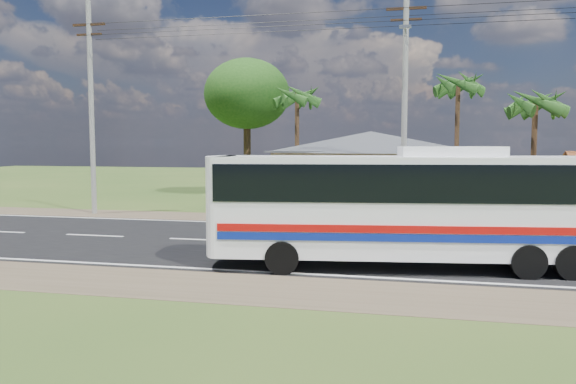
{
  "coord_description": "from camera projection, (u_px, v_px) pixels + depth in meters",
  "views": [
    {
      "loc": [
        3.41,
        -20.05,
        3.72
      ],
      "look_at": [
        -1.27,
        1.0,
        1.84
      ],
      "focal_mm": 35.0,
      "sensor_mm": 36.0,
      "label": 1
    }
  ],
  "objects": [
    {
      "name": "ground",
      "position": [
        316.0,
        245.0,
        20.56
      ],
      "size": [
        120.0,
        120.0,
        0.0
      ],
      "primitive_type": "plane",
      "color": "#2A4719",
      "rests_on": "ground"
    },
    {
      "name": "road",
      "position": [
        316.0,
        245.0,
        20.56
      ],
      "size": [
        120.0,
        16.0,
        0.03
      ],
      "color": "black",
      "rests_on": "ground"
    },
    {
      "name": "house",
      "position": [
        370.0,
        162.0,
        32.75
      ],
      "size": [
        12.4,
        10.0,
        5.0
      ],
      "color": "tan",
      "rests_on": "ground"
    },
    {
      "name": "utility_poles",
      "position": [
        397.0,
        98.0,
        25.79
      ],
      "size": [
        32.8,
        2.22,
        11.0
      ],
      "color": "#9E9E99",
      "rests_on": "ground"
    },
    {
      "name": "palm_near",
      "position": [
        535.0,
        104.0,
        28.71
      ],
      "size": [
        2.8,
        2.8,
        6.7
      ],
      "color": "#47301E",
      "rests_on": "ground"
    },
    {
      "name": "palm_mid",
      "position": [
        458.0,
        86.0,
        33.71
      ],
      "size": [
        2.8,
        2.8,
        8.2
      ],
      "color": "#47301E",
      "rests_on": "ground"
    },
    {
      "name": "palm_far",
      "position": [
        297.0,
        97.0,
        36.4
      ],
      "size": [
        2.8,
        2.8,
        7.7
      ],
      "color": "#47301E",
      "rests_on": "ground"
    },
    {
      "name": "tree_behind_house",
      "position": [
        247.0,
        94.0,
        39.18
      ],
      "size": [
        6.0,
        6.0,
        9.61
      ],
      "color": "#47301E",
      "rests_on": "ground"
    },
    {
      "name": "coach_bus",
      "position": [
        416.0,
        199.0,
        16.53
      ],
      "size": [
        11.89,
        4.04,
        3.62
      ],
      "rotation": [
        0.0,
        0.0,
        0.14
      ],
      "color": "white",
      "rests_on": "ground"
    },
    {
      "name": "motorcycle",
      "position": [
        338.0,
        214.0,
        26.24
      ],
      "size": [
        1.67,
        0.77,
        0.85
      ],
      "primitive_type": "imported",
      "rotation": [
        0.0,
        0.0,
        1.44
      ],
      "color": "black",
      "rests_on": "ground"
    }
  ]
}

